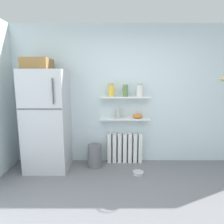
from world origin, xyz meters
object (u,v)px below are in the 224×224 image
object	(u,v)px
refrigerator	(46,118)
storage_jar_0	(111,90)
storage_jar_1	(125,90)
vase	(118,113)
radiator	(124,148)
shelf_bowl	(137,116)
pet_food_bowl	(138,173)
trash_bin	(94,156)
storage_jar_2	(139,90)

from	to	relation	value
refrigerator	storage_jar_0	distance (m)	1.26
storage_jar_1	vase	size ratio (longest dim) A/B	1.18
storage_jar_1	storage_jar_0	bearing A→B (deg)	180.00
storage_jar_1	radiator	bearing A→B (deg)	90.00
vase	shelf_bowl	bearing A→B (deg)	0.00
refrigerator	radiator	size ratio (longest dim) A/B	2.91
refrigerator	storage_jar_1	world-z (taller)	refrigerator
radiator	pet_food_bowl	size ratio (longest dim) A/B	3.63
storage_jar_1	pet_food_bowl	bearing A→B (deg)	-66.89
shelf_bowl	pet_food_bowl	xyz separation A→B (m)	(-0.03, -0.47, -0.90)
storage_jar_0	vase	world-z (taller)	storage_jar_0
radiator	shelf_bowl	distance (m)	0.68
radiator	trash_bin	distance (m)	0.60
radiator	pet_food_bowl	world-z (taller)	radiator
shelf_bowl	storage_jar_1	bearing A→B (deg)	180.00
storage_jar_1	shelf_bowl	xyz separation A→B (m)	(0.23, -0.00, -0.48)
storage_jar_1	vase	bearing A→B (deg)	-180.00
radiator	storage_jar_2	xyz separation A→B (m)	(0.26, -0.03, 1.12)
refrigerator	vase	xyz separation A→B (m)	(1.27, 0.21, 0.06)
storage_jar_0	vase	distance (m)	0.45
vase	shelf_bowl	size ratio (longest dim) A/B	1.04
storage_jar_0	vase	size ratio (longest dim) A/B	1.24
storage_jar_2	shelf_bowl	xyz separation A→B (m)	(-0.03, 0.00, -0.48)
radiator	storage_jar_2	bearing A→B (deg)	-6.60
storage_jar_0	storage_jar_2	distance (m)	0.52
shelf_bowl	trash_bin	distance (m)	1.09
vase	pet_food_bowl	world-z (taller)	vase
pet_food_bowl	vase	bearing A→B (deg)	124.96
radiator	storage_jar_2	distance (m)	1.15
storage_jar_0	storage_jar_2	xyz separation A→B (m)	(0.52, -0.00, -0.00)
shelf_bowl	trash_bin	xyz separation A→B (m)	(-0.80, -0.15, -0.72)
storage_jar_1	storage_jar_2	distance (m)	0.26
radiator	storage_jar_1	bearing A→B (deg)	-90.00
storage_jar_0	vase	xyz separation A→B (m)	(0.13, -0.00, -0.43)
refrigerator	storage_jar_0	bearing A→B (deg)	10.29
storage_jar_1	trash_bin	bearing A→B (deg)	-164.73
storage_jar_0	pet_food_bowl	world-z (taller)	storage_jar_0
refrigerator	vase	distance (m)	1.29
radiator	storage_jar_1	world-z (taller)	storage_jar_1
radiator	pet_food_bowl	bearing A→B (deg)	-68.14
storage_jar_0	pet_food_bowl	size ratio (longest dim) A/B	1.28
refrigerator	storage_jar_1	xyz separation A→B (m)	(1.40, 0.21, 0.48)
radiator	storage_jar_2	world-z (taller)	storage_jar_2
storage_jar_0	storage_jar_1	world-z (taller)	storage_jar_0
storage_jar_0	shelf_bowl	bearing A→B (deg)	-0.00
vase	storage_jar_1	bearing A→B (deg)	0.00
storage_jar_0	trash_bin	size ratio (longest dim) A/B	0.57
refrigerator	storage_jar_0	xyz separation A→B (m)	(1.14, 0.21, 0.49)
vase	trash_bin	distance (m)	0.90
storage_jar_2	trash_bin	size ratio (longest dim) A/B	0.54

